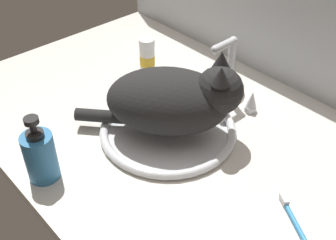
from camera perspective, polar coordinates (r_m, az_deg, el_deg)
The scene contains 8 objects.
countertop at distance 108.40cm, azimuth -0.52°, elevation -1.10°, with size 115.77×76.00×3.00cm, color silver.
backsplash_wall at distance 125.78cm, azimuth 13.19°, elevation 11.84°, with size 115.77×2.40×32.50cm, color #B2B7BC.
sink_basin at distance 104.08cm, azimuth 0.00°, elevation -1.33°, with size 33.80×33.80×2.14cm.
faucet at distance 113.23cm, azimuth 8.14°, elevation 5.78°, with size 19.37×9.88×18.75cm.
cat at distance 98.20cm, azimuth 1.31°, elevation 2.77°, with size 35.48×33.13×19.57cm.
soap_pump_bottle at distance 93.56cm, azimuth -16.94°, elevation -4.61°, with size 6.79×6.79×16.17cm.
pill_bottle at distance 126.70cm, azimuth -2.84°, elevation 8.69°, with size 4.70×4.70×10.31cm.
toothbrush at distance 87.98cm, azimuth 17.02°, elevation -13.37°, with size 13.96×9.03×1.70cm.
Camera 1 is at (62.74, -55.43, 70.36)cm, focal length 44.97 mm.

